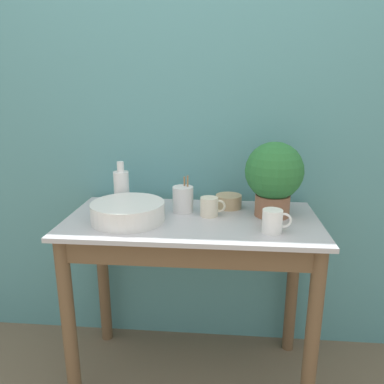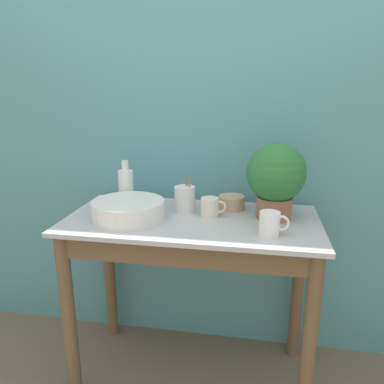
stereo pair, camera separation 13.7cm
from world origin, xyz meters
name	(u,v)px [view 1 (the left image)]	position (x,y,z in m)	size (l,w,h in m)	color
wall_back	(198,125)	(0.00, 0.62, 1.20)	(6.00, 0.05, 2.40)	teal
counter_table	(192,260)	(0.00, 0.26, 0.63)	(1.11, 0.56, 0.82)	brown
potted_plant	(274,175)	(0.36, 0.35, 1.01)	(0.26, 0.26, 0.33)	#8C5B42
bowl_wash_large	(128,212)	(-0.27, 0.22, 0.86)	(0.32, 0.32, 0.08)	silver
bottle_tall	(122,188)	(-0.35, 0.43, 0.91)	(0.07, 0.07, 0.22)	white
mug_white	(273,221)	(0.33, 0.14, 0.87)	(0.12, 0.08, 0.10)	white
mug_cream	(210,207)	(0.08, 0.32, 0.87)	(0.11, 0.08, 0.09)	beige
bowl_small_tan	(229,201)	(0.16, 0.45, 0.85)	(0.12, 0.12, 0.06)	tan
utensil_cup	(183,199)	(-0.05, 0.37, 0.88)	(0.10, 0.10, 0.17)	silver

